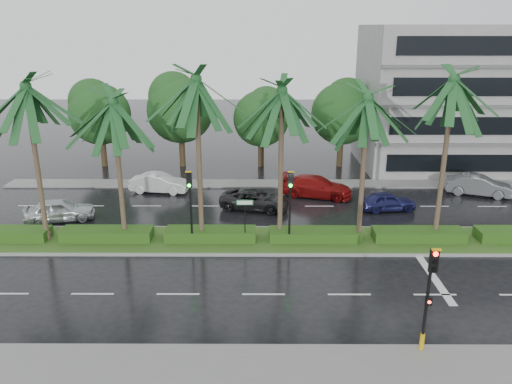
{
  "coord_description": "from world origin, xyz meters",
  "views": [
    {
      "loc": [
        -0.27,
        -25.55,
        11.9
      ],
      "look_at": [
        -0.38,
        1.5,
        2.87
      ],
      "focal_mm": 35.0,
      "sensor_mm": 36.0,
      "label": 1
    }
  ],
  "objects_px": {
    "car_grey": "(479,185)",
    "street_sign": "(245,210)",
    "car_white": "(159,183)",
    "car_red": "(316,186)",
    "signal_near": "(429,296)",
    "car_blue": "(388,201)",
    "car_darkgrey": "(255,200)",
    "car_silver": "(60,210)",
    "signal_median_left": "(190,197)"
  },
  "relations": [
    {
      "from": "signal_median_left",
      "to": "car_darkgrey",
      "type": "xyz_separation_m",
      "value": [
        3.5,
        6.21,
        -2.35
      ]
    },
    {
      "from": "car_silver",
      "to": "car_grey",
      "type": "relative_size",
      "value": 0.94
    },
    {
      "from": "street_sign",
      "to": "car_darkgrey",
      "type": "height_order",
      "value": "street_sign"
    },
    {
      "from": "car_silver",
      "to": "car_red",
      "type": "height_order",
      "value": "car_red"
    },
    {
      "from": "car_grey",
      "to": "street_sign",
      "type": "bearing_deg",
      "value": 137.92
    },
    {
      "from": "car_white",
      "to": "car_darkgrey",
      "type": "distance_m",
      "value": 8.01
    },
    {
      "from": "street_sign",
      "to": "car_blue",
      "type": "relative_size",
      "value": 0.69
    },
    {
      "from": "car_silver",
      "to": "car_blue",
      "type": "xyz_separation_m",
      "value": [
        21.46,
        2.01,
        -0.09
      ]
    },
    {
      "from": "street_sign",
      "to": "car_red",
      "type": "bearing_deg",
      "value": 59.98
    },
    {
      "from": "street_sign",
      "to": "car_silver",
      "type": "height_order",
      "value": "street_sign"
    },
    {
      "from": "car_grey",
      "to": "signal_median_left",
      "type": "bearing_deg",
      "value": 134.69
    },
    {
      "from": "car_white",
      "to": "car_blue",
      "type": "bearing_deg",
      "value": -96.41
    },
    {
      "from": "signal_median_left",
      "to": "car_white",
      "type": "distance_m",
      "value": 10.69
    },
    {
      "from": "car_silver",
      "to": "car_darkgrey",
      "type": "bearing_deg",
      "value": -95.46
    },
    {
      "from": "car_white",
      "to": "car_darkgrey",
      "type": "height_order",
      "value": "car_white"
    },
    {
      "from": "car_darkgrey",
      "to": "car_red",
      "type": "bearing_deg",
      "value": -47.18
    },
    {
      "from": "car_silver",
      "to": "signal_median_left",
      "type": "bearing_deg",
      "value": -129.49
    },
    {
      "from": "street_sign",
      "to": "car_blue",
      "type": "distance_m",
      "value": 11.21
    },
    {
      "from": "street_sign",
      "to": "car_silver",
      "type": "relative_size",
      "value": 0.61
    },
    {
      "from": "street_sign",
      "to": "car_silver",
      "type": "xyz_separation_m",
      "value": [
        -11.96,
        3.75,
        -1.4
      ]
    },
    {
      "from": "signal_median_left",
      "to": "car_grey",
      "type": "distance_m",
      "value": 22.12
    },
    {
      "from": "car_white",
      "to": "car_grey",
      "type": "height_order",
      "value": "car_grey"
    },
    {
      "from": "car_white",
      "to": "car_red",
      "type": "relative_size",
      "value": 0.83
    },
    {
      "from": "car_darkgrey",
      "to": "car_grey",
      "type": "distance_m",
      "value": 16.77
    },
    {
      "from": "street_sign",
      "to": "car_white",
      "type": "xyz_separation_m",
      "value": [
        -6.67,
        9.6,
        -1.41
      ]
    },
    {
      "from": "signal_near",
      "to": "car_blue",
      "type": "xyz_separation_m",
      "value": [
        2.5,
        15.63,
        -1.86
      ]
    },
    {
      "from": "car_red",
      "to": "car_darkgrey",
      "type": "bearing_deg",
      "value": 136.47
    },
    {
      "from": "car_darkgrey",
      "to": "car_red",
      "type": "relative_size",
      "value": 0.9
    },
    {
      "from": "car_grey",
      "to": "car_darkgrey",
      "type": "bearing_deg",
      "value": 120.25
    },
    {
      "from": "signal_near",
      "to": "car_silver",
      "type": "relative_size",
      "value": 1.02
    },
    {
      "from": "street_sign",
      "to": "car_silver",
      "type": "bearing_deg",
      "value": 162.58
    },
    {
      "from": "signal_near",
      "to": "car_grey",
      "type": "xyz_separation_m",
      "value": [
        10.0,
        18.87,
        -1.75
      ]
    },
    {
      "from": "signal_near",
      "to": "street_sign",
      "type": "distance_m",
      "value": 12.11
    },
    {
      "from": "car_silver",
      "to": "car_grey",
      "type": "height_order",
      "value": "car_grey"
    },
    {
      "from": "street_sign",
      "to": "signal_median_left",
      "type": "bearing_deg",
      "value": -176.53
    },
    {
      "from": "car_red",
      "to": "car_grey",
      "type": "distance_m",
      "value": 12.0
    },
    {
      "from": "car_white",
      "to": "car_grey",
      "type": "bearing_deg",
      "value": -84.5
    },
    {
      "from": "signal_near",
      "to": "street_sign",
      "type": "bearing_deg",
      "value": 125.34
    },
    {
      "from": "car_blue",
      "to": "car_silver",
      "type": "bearing_deg",
      "value": 88.75
    },
    {
      "from": "street_sign",
      "to": "car_white",
      "type": "height_order",
      "value": "street_sign"
    },
    {
      "from": "street_sign",
      "to": "car_red",
      "type": "xyz_separation_m",
      "value": [
        5.0,
        8.65,
        -1.37
      ]
    },
    {
      "from": "car_red",
      "to": "signal_near",
      "type": "bearing_deg",
      "value": -157.68
    },
    {
      "from": "car_blue",
      "to": "car_grey",
      "type": "relative_size",
      "value": 0.82
    },
    {
      "from": "car_white",
      "to": "car_silver",
      "type": "bearing_deg",
      "value": 144.81
    },
    {
      "from": "car_red",
      "to": "street_sign",
      "type": "bearing_deg",
      "value": 166.14
    },
    {
      "from": "street_sign",
      "to": "car_white",
      "type": "distance_m",
      "value": 11.77
    },
    {
      "from": "car_silver",
      "to": "car_darkgrey",
      "type": "distance_m",
      "value": 12.67
    },
    {
      "from": "car_darkgrey",
      "to": "car_blue",
      "type": "height_order",
      "value": "car_darkgrey"
    },
    {
      "from": "street_sign",
      "to": "car_darkgrey",
      "type": "relative_size",
      "value": 0.55
    },
    {
      "from": "signal_median_left",
      "to": "car_white",
      "type": "height_order",
      "value": "signal_median_left"
    }
  ]
}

